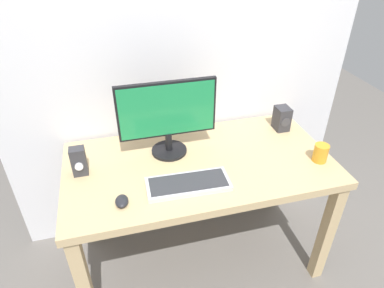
# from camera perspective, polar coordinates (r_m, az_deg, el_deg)

# --- Properties ---
(ground_plane) EXTENTS (6.00, 6.00, 0.00)m
(ground_plane) POSITION_cam_1_polar(r_m,az_deg,el_deg) (2.37, 1.03, -18.03)
(ground_plane) COLOR slate
(wall_back) EXTENTS (2.16, 0.04, 3.00)m
(wall_back) POSITION_cam_1_polar(r_m,az_deg,el_deg) (1.91, -2.14, 22.73)
(wall_back) COLOR silver
(wall_back) RESTS_ON ground_plane
(desk) EXTENTS (1.44, 0.75, 0.77)m
(desk) POSITION_cam_1_polar(r_m,az_deg,el_deg) (1.89, 1.23, -5.32)
(desk) COLOR tan
(desk) RESTS_ON ground_plane
(monitor) EXTENTS (0.53, 0.20, 0.42)m
(monitor) POSITION_cam_1_polar(r_m,az_deg,el_deg) (1.79, -4.18, 4.87)
(monitor) COLOR black
(monitor) RESTS_ON desk
(keyboard_primary) EXTENTS (0.42, 0.18, 0.03)m
(keyboard_primary) POSITION_cam_1_polar(r_m,az_deg,el_deg) (1.66, -0.65, -6.75)
(keyboard_primary) COLOR silver
(keyboard_primary) RESTS_ON desk
(mouse) EXTENTS (0.07, 0.09, 0.03)m
(mouse) POSITION_cam_1_polar(r_m,az_deg,el_deg) (1.60, -11.76, -9.41)
(mouse) COLOR #232328
(mouse) RESTS_ON desk
(speaker_right) EXTENTS (0.08, 0.10, 0.15)m
(speaker_right) POSITION_cam_1_polar(r_m,az_deg,el_deg) (2.15, 14.91, 4.19)
(speaker_right) COLOR #333338
(speaker_right) RESTS_ON desk
(audio_controller) EXTENTS (0.07, 0.07, 0.15)m
(audio_controller) POSITION_cam_1_polar(r_m,az_deg,el_deg) (1.79, -18.55, -2.80)
(audio_controller) COLOR #333338
(audio_controller) RESTS_ON desk
(coffee_mug) EXTENTS (0.08, 0.08, 0.10)m
(coffee_mug) POSITION_cam_1_polar(r_m,az_deg,el_deg) (1.93, 20.88, -1.43)
(coffee_mug) COLOR orange
(coffee_mug) RESTS_ON desk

